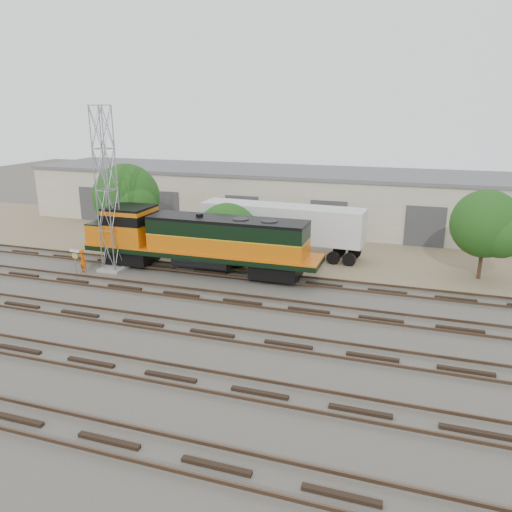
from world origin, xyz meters
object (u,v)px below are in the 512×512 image
(signal_tower, at_px, (107,194))
(worker, at_px, (83,261))
(semi_trailer, at_px, (285,224))
(locomotive, at_px, (196,240))

(signal_tower, relative_size, worker, 6.74)
(worker, distance_m, semi_trailer, 15.07)
(signal_tower, bearing_deg, semi_trailer, 35.65)
(signal_tower, distance_m, worker, 5.05)
(worker, xyz_separation_m, semi_trailer, (12.24, 8.63, 1.63))
(locomotive, bearing_deg, signal_tower, -165.61)
(locomotive, bearing_deg, semi_trailer, 52.24)
(semi_trailer, bearing_deg, signal_tower, -141.29)
(locomotive, bearing_deg, worker, -161.20)
(locomotive, relative_size, signal_tower, 1.51)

